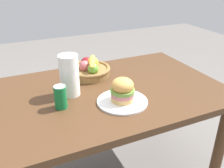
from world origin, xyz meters
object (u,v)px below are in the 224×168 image
fruit_basket (89,69)px  paper_towel_roll (69,76)px  plate (122,101)px  soda_can (60,97)px  sandwich (123,90)px

fruit_basket → paper_towel_roll: size_ratio=1.21×
plate → soda_can: size_ratio=2.21×
paper_towel_roll → soda_can: bearing=-125.3°
sandwich → soda_can: 0.33m
fruit_basket → plate: bearing=-84.3°
plate → soda_can: soda_can is taller
sandwich → fruit_basket: size_ratio=0.46×
sandwich → paper_towel_roll: 0.31m
plate → fruit_basket: fruit_basket is taller
plate → fruit_basket: bearing=95.7°
soda_can → fruit_basket: fruit_basket is taller
soda_can → sandwich: bearing=-15.2°
plate → fruit_basket: size_ratio=0.96×
sandwich → paper_towel_roll: (-0.23, 0.21, 0.04)m
soda_can → fruit_basket: bearing=50.1°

